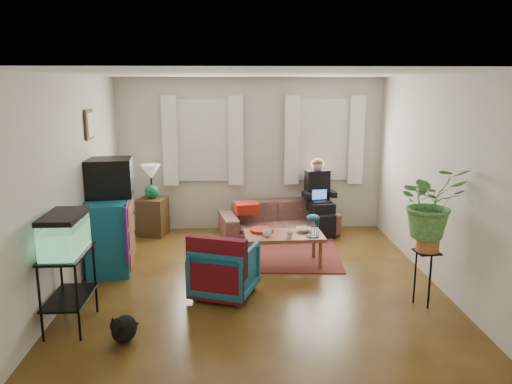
{
  "coord_description": "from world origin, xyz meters",
  "views": [
    {
      "loc": [
        -0.29,
        -5.97,
        2.48
      ],
      "look_at": [
        0.0,
        0.4,
        1.1
      ],
      "focal_mm": 35.0,
      "sensor_mm": 36.0,
      "label": 1
    }
  ],
  "objects_px": {
    "armchair": "(225,267)",
    "sofa": "(279,213)",
    "dresser": "(110,233)",
    "coffee_table": "(284,249)",
    "aquarium_stand": "(69,290)",
    "side_table": "(153,216)",
    "plant_stand": "(425,278)"
  },
  "relations": [
    {
      "from": "armchair",
      "to": "sofa",
      "type": "bearing_deg",
      "value": -89.84
    },
    {
      "from": "sofa",
      "to": "armchair",
      "type": "distance_m",
      "value": 2.55
    },
    {
      "from": "sofa",
      "to": "dresser",
      "type": "xyz_separation_m",
      "value": [
        -2.45,
        -1.37,
        0.11
      ]
    },
    {
      "from": "coffee_table",
      "to": "armchair",
      "type": "bearing_deg",
      "value": -131.6
    },
    {
      "from": "dresser",
      "to": "armchair",
      "type": "bearing_deg",
      "value": -40.37
    },
    {
      "from": "dresser",
      "to": "aquarium_stand",
      "type": "distance_m",
      "value": 1.76
    },
    {
      "from": "dresser",
      "to": "coffee_table",
      "type": "relative_size",
      "value": 1.0
    },
    {
      "from": "dresser",
      "to": "armchair",
      "type": "xyz_separation_m",
      "value": [
        1.59,
        -1.03,
        -0.14
      ]
    },
    {
      "from": "side_table",
      "to": "aquarium_stand",
      "type": "relative_size",
      "value": 0.78
    },
    {
      "from": "armchair",
      "to": "plant_stand",
      "type": "bearing_deg",
      "value": -169.24
    },
    {
      "from": "aquarium_stand",
      "to": "armchair",
      "type": "height_order",
      "value": "aquarium_stand"
    },
    {
      "from": "side_table",
      "to": "aquarium_stand",
      "type": "xyz_separation_m",
      "value": [
        -0.35,
        -3.24,
        0.09
      ]
    },
    {
      "from": "armchair",
      "to": "coffee_table",
      "type": "relative_size",
      "value": 0.65
    },
    {
      "from": "side_table",
      "to": "plant_stand",
      "type": "bearing_deg",
      "value": -39.27
    },
    {
      "from": "dresser",
      "to": "coffee_table",
      "type": "height_order",
      "value": "dresser"
    },
    {
      "from": "sofa",
      "to": "armchair",
      "type": "xyz_separation_m",
      "value": [
        -0.86,
        -2.4,
        -0.03
      ]
    },
    {
      "from": "armchair",
      "to": "coffee_table",
      "type": "distance_m",
      "value": 1.28
    },
    {
      "from": "coffee_table",
      "to": "sofa",
      "type": "bearing_deg",
      "value": 85.19
    },
    {
      "from": "coffee_table",
      "to": "dresser",
      "type": "bearing_deg",
      "value": 176.52
    },
    {
      "from": "aquarium_stand",
      "to": "sofa",
      "type": "bearing_deg",
      "value": 51.55
    },
    {
      "from": "side_table",
      "to": "coffee_table",
      "type": "height_order",
      "value": "side_table"
    },
    {
      "from": "armchair",
      "to": "plant_stand",
      "type": "relative_size",
      "value": 1.1
    },
    {
      "from": "side_table",
      "to": "armchair",
      "type": "relative_size",
      "value": 0.89
    },
    {
      "from": "dresser",
      "to": "plant_stand",
      "type": "distance_m",
      "value": 4.12
    },
    {
      "from": "sofa",
      "to": "plant_stand",
      "type": "distance_m",
      "value": 3.11
    },
    {
      "from": "sofa",
      "to": "plant_stand",
      "type": "height_order",
      "value": "sofa"
    },
    {
      "from": "sofa",
      "to": "dresser",
      "type": "bearing_deg",
      "value": -161.44
    },
    {
      "from": "dresser",
      "to": "armchair",
      "type": "distance_m",
      "value": 1.9
    },
    {
      "from": "sofa",
      "to": "coffee_table",
      "type": "bearing_deg",
      "value": -102.97
    },
    {
      "from": "dresser",
      "to": "aquarium_stand",
      "type": "relative_size",
      "value": 1.35
    },
    {
      "from": "armchair",
      "to": "aquarium_stand",
      "type": "bearing_deg",
      "value": 44.35
    },
    {
      "from": "sofa",
      "to": "side_table",
      "type": "height_order",
      "value": "sofa"
    }
  ]
}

